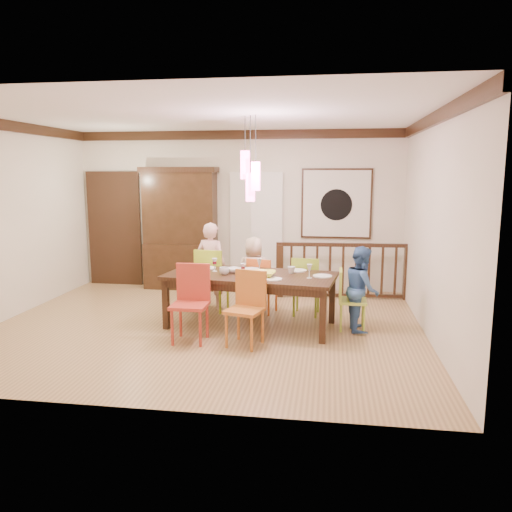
# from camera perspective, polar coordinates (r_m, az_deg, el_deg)

# --- Properties ---
(floor) EXTENTS (6.00, 6.00, 0.00)m
(floor) POSITION_cam_1_polar(r_m,az_deg,el_deg) (7.14, -5.70, -8.05)
(floor) COLOR olive
(floor) RESTS_ON ground
(ceiling) EXTENTS (6.00, 6.00, 0.00)m
(ceiling) POSITION_cam_1_polar(r_m,az_deg,el_deg) (6.85, -6.12, 15.76)
(ceiling) COLOR white
(ceiling) RESTS_ON wall_back
(wall_back) EXTENTS (6.00, 0.00, 6.00)m
(wall_back) POSITION_cam_1_polar(r_m,az_deg,el_deg) (9.28, -2.09, 5.19)
(wall_back) COLOR beige
(wall_back) RESTS_ON floor
(wall_left) EXTENTS (0.00, 5.00, 5.00)m
(wall_left) POSITION_cam_1_polar(r_m,az_deg,el_deg) (8.12, -26.92, 3.55)
(wall_left) COLOR beige
(wall_left) RESTS_ON floor
(wall_right) EXTENTS (0.00, 5.00, 5.00)m
(wall_right) POSITION_cam_1_polar(r_m,az_deg,el_deg) (6.76, 19.60, 3.03)
(wall_right) COLOR beige
(wall_right) RESTS_ON floor
(crown_molding) EXTENTS (6.00, 5.00, 0.16)m
(crown_molding) POSITION_cam_1_polar(r_m,az_deg,el_deg) (6.84, -6.10, 15.10)
(crown_molding) COLOR black
(crown_molding) RESTS_ON wall_back
(panel_door) EXTENTS (1.04, 0.07, 2.24)m
(panel_door) POSITION_cam_1_polar(r_m,az_deg,el_deg) (9.99, -15.81, 2.84)
(panel_door) COLOR black
(panel_door) RESTS_ON wall_back
(white_doorway) EXTENTS (0.97, 0.05, 2.22)m
(white_doorway) POSITION_cam_1_polar(r_m,az_deg,el_deg) (9.22, 0.03, 2.68)
(white_doorway) COLOR silver
(white_doorway) RESTS_ON wall_back
(painting) EXTENTS (1.25, 0.06, 1.25)m
(painting) POSITION_cam_1_polar(r_m,az_deg,el_deg) (9.07, 9.17, 5.92)
(painting) COLOR black
(painting) RESTS_ON wall_back
(pendant_cluster) EXTENTS (0.27, 0.21, 1.14)m
(pendant_cluster) POSITION_cam_1_polar(r_m,az_deg,el_deg) (6.82, -0.64, 9.16)
(pendant_cluster) COLOR #ED478E
(pendant_cluster) RESTS_ON ceiling
(dining_table) EXTENTS (2.46, 1.36, 0.75)m
(dining_table) POSITION_cam_1_polar(r_m,az_deg,el_deg) (6.98, -0.62, -2.68)
(dining_table) COLOR black
(dining_table) RESTS_ON floor
(chair_far_left) EXTENTS (0.50, 0.50, 0.99)m
(chair_far_left) POSITION_cam_1_polar(r_m,az_deg,el_deg) (7.84, -4.95, -2.17)
(chair_far_left) COLOR #A5C425
(chair_far_left) RESTS_ON floor
(chair_far_mid) EXTENTS (0.48, 0.48, 0.86)m
(chair_far_mid) POSITION_cam_1_polar(r_m,az_deg,el_deg) (7.71, 0.81, -2.88)
(chair_far_mid) COLOR orange
(chair_far_mid) RESTS_ON floor
(chair_far_right) EXTENTS (0.44, 0.44, 0.90)m
(chair_far_right) POSITION_cam_1_polar(r_m,az_deg,el_deg) (7.61, 5.80, -2.92)
(chair_far_right) COLOR olive
(chair_far_right) RESTS_ON floor
(chair_near_left) EXTENTS (0.45, 0.45, 0.99)m
(chair_near_left) POSITION_cam_1_polar(r_m,az_deg,el_deg) (6.41, -7.61, -4.87)
(chair_near_left) COLOR #AD3425
(chair_near_left) RESTS_ON floor
(chair_near_mid) EXTENTS (0.52, 0.52, 0.93)m
(chair_near_mid) POSITION_cam_1_polar(r_m,az_deg,el_deg) (6.22, -1.30, -5.53)
(chair_near_mid) COLOR #B96725
(chair_near_mid) RESTS_ON floor
(chair_end_right) EXTENTS (0.38, 0.38, 0.84)m
(chair_end_right) POSITION_cam_1_polar(r_m,az_deg,el_deg) (6.99, 11.00, -4.47)
(chair_end_right) COLOR #B0CD41
(chair_end_right) RESTS_ON floor
(china_hutch) EXTENTS (1.42, 0.46, 2.25)m
(china_hutch) POSITION_cam_1_polar(r_m,az_deg,el_deg) (9.36, -8.65, 3.15)
(china_hutch) COLOR black
(china_hutch) RESTS_ON floor
(balustrade) EXTENTS (2.30, 0.20, 0.96)m
(balustrade) POSITION_cam_1_polar(r_m,az_deg,el_deg) (8.71, 9.90, -1.54)
(balustrade) COLOR black
(balustrade) RESTS_ON floor
(person_far_left) EXTENTS (0.57, 0.44, 1.38)m
(person_far_left) POSITION_cam_1_polar(r_m,az_deg,el_deg) (7.95, -5.15, -1.11)
(person_far_left) COLOR #FFC3C2
(person_far_left) RESTS_ON floor
(person_far_mid) EXTENTS (0.58, 0.39, 1.16)m
(person_far_mid) POSITION_cam_1_polar(r_m,az_deg,el_deg) (7.87, -0.25, -1.97)
(person_far_mid) COLOR beige
(person_far_mid) RESTS_ON floor
(person_end_right) EXTENTS (0.49, 0.60, 1.17)m
(person_end_right) POSITION_cam_1_polar(r_m,az_deg,el_deg) (6.97, 11.98, -3.67)
(person_end_right) COLOR #3961A0
(person_end_right) RESTS_ON floor
(serving_bowl) EXTENTS (0.33, 0.33, 0.08)m
(serving_bowl) POSITION_cam_1_polar(r_m,az_deg,el_deg) (6.75, 0.88, -2.09)
(serving_bowl) COLOR #D4D23C
(serving_bowl) RESTS_ON dining_table
(small_bowl) EXTENTS (0.22, 0.22, 0.07)m
(small_bowl) POSITION_cam_1_polar(r_m,az_deg,el_deg) (7.06, -2.52, -1.64)
(small_bowl) COLOR white
(small_bowl) RESTS_ON dining_table
(cup_left) EXTENTS (0.17, 0.17, 0.11)m
(cup_left) POSITION_cam_1_polar(r_m,az_deg,el_deg) (6.92, -3.66, -1.72)
(cup_left) COLOR silver
(cup_left) RESTS_ON dining_table
(cup_right) EXTENTS (0.13, 0.13, 0.10)m
(cup_right) POSITION_cam_1_polar(r_m,az_deg,el_deg) (7.01, 4.07, -1.60)
(cup_right) COLOR silver
(cup_right) RESTS_ON dining_table
(plate_far_left) EXTENTS (0.26, 0.26, 0.01)m
(plate_far_left) POSITION_cam_1_polar(r_m,az_deg,el_deg) (7.40, -5.62, -1.37)
(plate_far_left) COLOR white
(plate_far_left) RESTS_ON dining_table
(plate_far_mid) EXTENTS (0.26, 0.26, 0.01)m
(plate_far_mid) POSITION_cam_1_polar(r_m,az_deg,el_deg) (7.27, -0.60, -1.52)
(plate_far_mid) COLOR white
(plate_far_mid) RESTS_ON dining_table
(plate_far_right) EXTENTS (0.26, 0.26, 0.01)m
(plate_far_right) POSITION_cam_1_polar(r_m,az_deg,el_deg) (7.21, 4.79, -1.65)
(plate_far_right) COLOR white
(plate_far_right) RESTS_ON dining_table
(plate_near_left) EXTENTS (0.26, 0.26, 0.01)m
(plate_near_left) POSITION_cam_1_polar(r_m,az_deg,el_deg) (6.80, -7.20, -2.37)
(plate_near_left) COLOR white
(plate_near_left) RESTS_ON dining_table
(plate_near_mid) EXTENTS (0.26, 0.26, 0.01)m
(plate_near_mid) POSITION_cam_1_polar(r_m,az_deg,el_deg) (6.60, 1.87, -2.66)
(plate_near_mid) COLOR white
(plate_near_mid) RESTS_ON dining_table
(plate_end_right) EXTENTS (0.26, 0.26, 0.01)m
(plate_end_right) POSITION_cam_1_polar(r_m,az_deg,el_deg) (6.85, 7.60, -2.28)
(plate_end_right) COLOR white
(plate_end_right) RESTS_ON dining_table
(wine_glass_a) EXTENTS (0.08, 0.08, 0.19)m
(wine_glass_a) POSITION_cam_1_polar(r_m,az_deg,el_deg) (7.16, -4.75, -1.01)
(wine_glass_a) COLOR #590C19
(wine_glass_a) RESTS_ON dining_table
(wine_glass_b) EXTENTS (0.08, 0.08, 0.19)m
(wine_glass_b) POSITION_cam_1_polar(r_m,az_deg,el_deg) (7.12, 0.39, -1.04)
(wine_glass_b) COLOR silver
(wine_glass_b) RESTS_ON dining_table
(wine_glass_c) EXTENTS (0.08, 0.08, 0.19)m
(wine_glass_c) POSITION_cam_1_polar(r_m,az_deg,el_deg) (6.74, -1.50, -1.64)
(wine_glass_c) COLOR #590C19
(wine_glass_c) RESTS_ON dining_table
(wine_glass_d) EXTENTS (0.08, 0.08, 0.19)m
(wine_glass_d) POSITION_cam_1_polar(r_m,az_deg,el_deg) (6.72, 6.12, -1.73)
(wine_glass_d) COLOR silver
(wine_glass_d) RESTS_ON dining_table
(napkin) EXTENTS (0.18, 0.14, 0.01)m
(napkin) POSITION_cam_1_polar(r_m,az_deg,el_deg) (6.66, -1.56, -2.54)
(napkin) COLOR #D83359
(napkin) RESTS_ON dining_table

